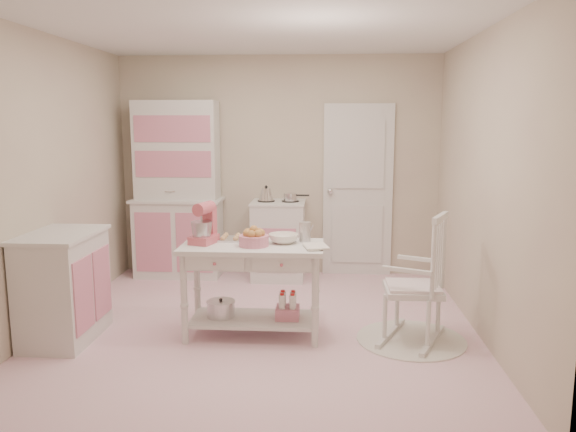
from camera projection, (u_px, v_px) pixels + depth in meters
The scene contains 14 objects.
room_shell at pixel (260, 143), 4.80m from camera, with size 3.84×3.84×2.62m.
door at pixel (358, 190), 6.68m from camera, with size 0.82×0.05×2.04m, color silver.
hutch at pixel (177, 190), 6.61m from camera, with size 1.06×0.50×2.08m, color silver.
stove at pixel (278, 240), 6.58m from camera, with size 0.62×0.57×0.92m, color silver.
base_cabinet at pixel (64, 287), 4.71m from camera, with size 0.54×0.84×0.92m, color silver.
lace_rug at pixel (411, 339), 4.75m from camera, with size 0.92×0.92×0.01m, color white.
rocking_chair at pixel (413, 277), 4.66m from camera, with size 0.48×0.72×1.10m, color silver.
work_table at pixel (253, 290), 4.82m from camera, with size 1.20×0.60×0.80m, color silver.
stand_mixer at pixel (203, 224), 4.77m from camera, with size 0.20×0.28×0.34m, color #D05768.
cookie_tray at pixel (238, 239), 4.94m from camera, with size 0.34×0.24×0.02m, color silver.
bread_basket at pixel (254, 241), 4.69m from camera, with size 0.25×0.25×0.09m, color pink.
mixing_bowl at pixel (284, 238), 4.81m from camera, with size 0.25×0.25×0.08m, color white.
metal_pitcher at pixel (305, 232), 4.87m from camera, with size 0.10×0.10×0.17m, color silver.
recipe_book at pixel (305, 247), 4.60m from camera, with size 0.18×0.25×0.02m, color white.
Camera 1 is at (0.55, -4.81, 1.82)m, focal length 35.00 mm.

